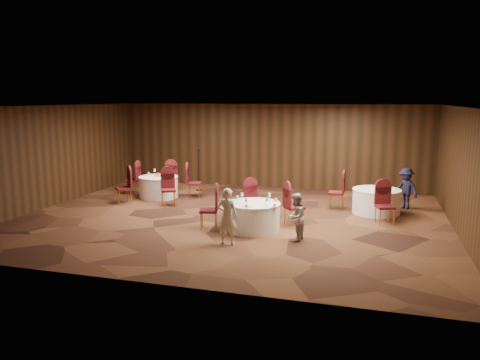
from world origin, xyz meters
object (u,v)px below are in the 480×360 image
(table_left, at_px, (159,187))
(mic_stand, at_px, (199,179))
(table_main, at_px, (254,217))
(table_right, at_px, (376,201))
(woman_a, at_px, (227,216))
(man_c, at_px, (406,188))
(woman_b, at_px, (295,217))

(table_left, xyz_separation_m, mic_stand, (0.89, 1.58, 0.07))
(table_main, xyz_separation_m, mic_stand, (-3.32, 4.65, 0.07))
(table_right, bearing_deg, woman_a, -129.40)
(table_right, bearing_deg, mic_stand, 163.88)
(table_main, distance_m, man_c, 5.41)
(mic_stand, bearing_deg, table_main, -54.49)
(table_main, xyz_separation_m, woman_b, (1.19, -0.58, 0.21))
(mic_stand, relative_size, man_c, 1.20)
(table_right, distance_m, mic_stand, 6.65)
(woman_b, bearing_deg, mic_stand, -129.80)
(man_c, bearing_deg, mic_stand, -147.33)
(woman_b, bearing_deg, table_main, -106.58)
(table_right, xyz_separation_m, woman_b, (-1.88, -3.39, 0.21))
(table_main, bearing_deg, woman_b, -26.01)
(mic_stand, height_order, woman_b, mic_stand)
(woman_b, relative_size, man_c, 0.91)
(table_left, bearing_deg, woman_a, -48.30)
(table_main, xyz_separation_m, table_left, (-4.21, 3.07, 0.00))
(table_right, bearing_deg, man_c, 45.19)
(woman_a, height_order, man_c, woman_a)
(table_main, height_order, table_right, same)
(woman_a, distance_m, man_c, 6.56)
(woman_a, bearing_deg, woman_b, -153.64)
(table_right, height_order, mic_stand, mic_stand)
(mic_stand, relative_size, woman_a, 1.13)
(table_left, relative_size, woman_b, 1.15)
(table_right, bearing_deg, table_left, 177.86)
(table_right, height_order, woman_a, woman_a)
(table_main, relative_size, table_right, 0.98)
(woman_b, bearing_deg, woman_a, -54.69)
(table_right, distance_m, woman_a, 5.33)
(woman_b, bearing_deg, man_c, 156.58)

